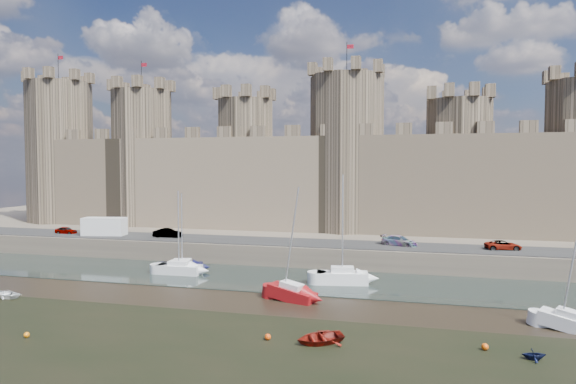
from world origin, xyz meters
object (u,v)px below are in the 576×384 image
object	(u,v)px
car_1	(168,233)
car_2	(399,241)
sailboat_4	(292,292)
sailboat_1	(182,266)
car_3	(503,245)
van	(104,227)
sailboat_0	(179,268)
sailboat_5	(571,321)
car_0	(66,230)
sailboat_2	(342,276)

from	to	relation	value
car_1	car_2	distance (m)	30.55
sailboat_4	sailboat_1	bearing A→B (deg)	166.73
car_3	van	distance (m)	51.77
sailboat_0	sailboat_1	size ratio (longest dim) A/B	1.04
car_3	sailboat_1	distance (m)	37.08
van	sailboat_0	bearing A→B (deg)	-41.43
car_2	sailboat_4	world-z (taller)	sailboat_4
sailboat_1	van	bearing A→B (deg)	136.71
car_2	sailboat_0	bearing A→B (deg)	134.22
car_3	sailboat_5	bearing A→B (deg)	174.29
sailboat_0	sailboat_4	bearing A→B (deg)	-28.09
car_0	sailboat_2	distance (m)	42.40
van	sailboat_1	world-z (taller)	sailboat_1
sailboat_2	car_3	bearing A→B (deg)	22.47
sailboat_1	sailboat_4	distance (m)	17.70
car_2	car_1	bearing A→B (deg)	110.71
car_1	sailboat_4	world-z (taller)	sailboat_4
car_0	sailboat_5	distance (m)	63.23
sailboat_2	sailboat_4	size ratio (longest dim) A/B	1.08
van	car_0	bearing A→B (deg)	168.71
sailboat_2	sailboat_5	world-z (taller)	sailboat_2
car_3	sailboat_2	world-z (taller)	sailboat_2
sailboat_0	sailboat_2	world-z (taller)	sailboat_2
car_1	car_2	bearing A→B (deg)	-94.22
car_1	car_2	world-z (taller)	car_2
sailboat_5	sailboat_1	bearing A→B (deg)	-172.83
car_3	sailboat_1	world-z (taller)	sailboat_1
car_0	sailboat_4	size ratio (longest dim) A/B	0.30
car_0	van	size ratio (longest dim) A/B	0.54
car_2	sailboat_0	xyz separation A→B (m)	(-23.77, -10.95, -2.39)
sailboat_1	sailboat_5	distance (m)	39.29
car_0	car_3	xyz separation A→B (m)	(58.08, 0.77, 0.03)
car_0	sailboat_0	distance (m)	24.87
car_1	sailboat_1	distance (m)	11.24
car_0	sailboat_4	world-z (taller)	sailboat_4
van	sailboat_4	bearing A→B (deg)	-39.18
car_0	car_2	bearing A→B (deg)	-88.06
sailboat_2	car_2	bearing A→B (deg)	54.03
van	sailboat_0	size ratio (longest dim) A/B	0.62
sailboat_4	sailboat_2	bearing A→B (deg)	81.58
van	sailboat_4	size ratio (longest dim) A/B	0.56
car_2	van	distance (m)	40.06
car_0	sailboat_5	world-z (taller)	sailboat_5
car_0	car_1	size ratio (longest dim) A/B	0.81
car_0	sailboat_1	distance (m)	24.04
van	sailboat_1	xyz separation A→B (m)	(15.98, -8.54, -3.03)
sailboat_1	car_1	bearing A→B (deg)	110.99
car_0	car_2	xyz separation A→B (m)	(46.37, 0.83, 0.11)
van	sailboat_1	distance (m)	18.36
car_0	sailboat_1	size ratio (longest dim) A/B	0.35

